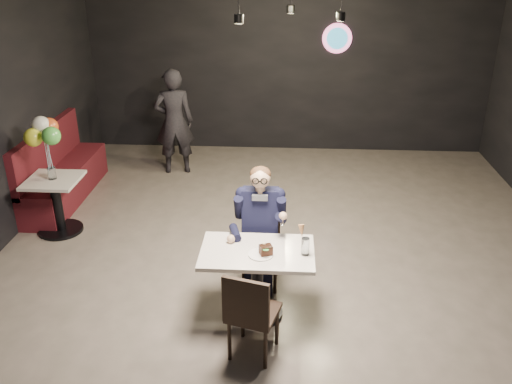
# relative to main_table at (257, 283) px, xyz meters

# --- Properties ---
(floor) EXTENTS (9.00, 9.00, 0.00)m
(floor) POSITION_rel_main_table_xyz_m (0.27, 0.51, -0.38)
(floor) COLOR slate
(floor) RESTS_ON ground
(wall_sign) EXTENTS (0.50, 0.06, 0.50)m
(wall_sign) POSITION_rel_main_table_xyz_m (1.07, 4.98, 1.62)
(wall_sign) COLOR pink
(wall_sign) RESTS_ON floor
(main_table) EXTENTS (1.10, 0.70, 0.75)m
(main_table) POSITION_rel_main_table_xyz_m (0.00, 0.00, 0.00)
(main_table) COLOR silver
(main_table) RESTS_ON floor
(chair_far) EXTENTS (0.42, 0.46, 0.92)m
(chair_far) POSITION_rel_main_table_xyz_m (0.00, 0.55, 0.09)
(chair_far) COLOR black
(chair_far) RESTS_ON floor
(chair_near) EXTENTS (0.53, 0.56, 0.92)m
(chair_near) POSITION_rel_main_table_xyz_m (0.00, -0.56, 0.09)
(chair_near) COLOR black
(chair_near) RESTS_ON floor
(seated_man) EXTENTS (0.60, 0.80, 1.44)m
(seated_man) POSITION_rel_main_table_xyz_m (0.00, 0.55, 0.34)
(seated_man) COLOR black
(seated_man) RESTS_ON floor
(dessert_plate) EXTENTS (0.24, 0.24, 0.01)m
(dessert_plate) POSITION_rel_main_table_xyz_m (0.04, -0.08, 0.38)
(dessert_plate) COLOR white
(dessert_plate) RESTS_ON main_table
(cake_slice) EXTENTS (0.14, 0.13, 0.08)m
(cake_slice) POSITION_rel_main_table_xyz_m (0.09, -0.08, 0.43)
(cake_slice) COLOR black
(cake_slice) RESTS_ON dessert_plate
(mint_leaf) EXTENTS (0.06, 0.04, 0.01)m
(mint_leaf) POSITION_rel_main_table_xyz_m (0.09, -0.14, 0.47)
(mint_leaf) COLOR green
(mint_leaf) RESTS_ON cake_slice
(sundae_glass) EXTENTS (0.08, 0.08, 0.17)m
(sundae_glass) POSITION_rel_main_table_xyz_m (0.46, -0.05, 0.46)
(sundae_glass) COLOR silver
(sundae_glass) RESTS_ON main_table
(wafer_cone) EXTENTS (0.07, 0.07, 0.12)m
(wafer_cone) POSITION_rel_main_table_xyz_m (0.42, -0.02, 0.62)
(wafer_cone) COLOR tan
(wafer_cone) RESTS_ON sundae_glass
(booth_bench) EXTENTS (0.54, 2.16, 1.08)m
(booth_bench) POSITION_rel_main_table_xyz_m (-2.98, 2.61, 0.17)
(booth_bench) COLOR #470F1B
(booth_bench) RESTS_ON floor
(side_table) EXTENTS (0.65, 0.65, 0.81)m
(side_table) POSITION_rel_main_table_xyz_m (-2.68, 1.61, 0.03)
(side_table) COLOR silver
(side_table) RESTS_ON floor
(balloon_vase) EXTENTS (0.10, 0.10, 0.15)m
(balloon_vase) POSITION_rel_main_table_xyz_m (-2.68, 1.61, 0.45)
(balloon_vase) COLOR silver
(balloon_vase) RESTS_ON side_table
(balloon_bunch) EXTENTS (0.41, 0.41, 0.68)m
(balloon_bunch) POSITION_rel_main_table_xyz_m (-2.68, 1.61, 0.87)
(balloon_bunch) COLOR yellow
(balloon_bunch) RESTS_ON balloon_vase
(passerby) EXTENTS (0.69, 0.53, 1.71)m
(passerby) POSITION_rel_main_table_xyz_m (-1.56, 3.76, 0.48)
(passerby) COLOR black
(passerby) RESTS_ON floor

